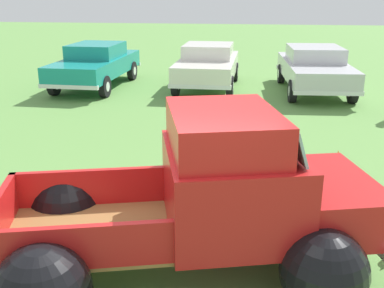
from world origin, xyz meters
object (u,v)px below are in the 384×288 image
object	(u,v)px
show_car_0	(96,64)
lane_cone_0	(337,168)
vintage_pickup_truck	(208,209)
show_car_1	(208,64)
show_car_2	(315,68)

from	to	relation	value
show_car_0	lane_cone_0	bearing A→B (deg)	43.73
vintage_pickup_truck	show_car_1	xyz separation A→B (m)	(-1.03, 10.53, 0.02)
vintage_pickup_truck	lane_cone_0	distance (m)	3.32
show_car_0	show_car_1	distance (m)	3.75
show_car_1	lane_cone_0	distance (m)	8.40
show_car_0	show_car_2	distance (m)	7.18
show_car_1	lane_cone_0	world-z (taller)	show_car_1
show_car_2	lane_cone_0	world-z (taller)	show_car_2
vintage_pickup_truck	lane_cone_0	world-z (taller)	vintage_pickup_truck
show_car_1	show_car_2	world-z (taller)	same
show_car_0	lane_cone_0	xyz separation A→B (m)	(6.68, -7.53, -0.47)
show_car_1	show_car_2	distance (m)	3.44
show_car_1	show_car_0	bearing A→B (deg)	-84.14
show_car_1	lane_cone_0	size ratio (longest dim) A/B	6.79
vintage_pickup_truck	show_car_1	size ratio (longest dim) A/B	1.16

